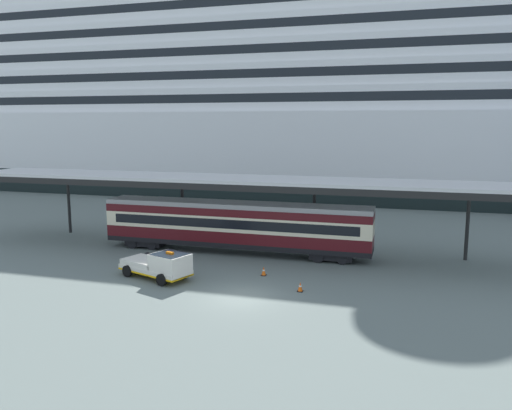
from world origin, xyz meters
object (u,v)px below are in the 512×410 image
at_px(traffic_cone_mid, 300,287).
at_px(train_carriage, 235,225).
at_px(traffic_cone_near, 264,271).
at_px(quay_bollard, 147,258).
at_px(cruise_ship, 326,92).
at_px(service_truck, 160,265).

bearing_deg(traffic_cone_mid, train_carriage, 130.95).
height_order(traffic_cone_near, quay_bollard, quay_bollard).
bearing_deg(cruise_ship, traffic_cone_near, -86.64).
distance_m(traffic_cone_mid, quay_bollard, 12.38).
bearing_deg(train_carriage, quay_bollard, -134.55).
distance_m(train_carriage, traffic_cone_near, 6.92).
bearing_deg(quay_bollard, service_truck, -48.79).
bearing_deg(train_carriage, traffic_cone_mid, -49.05).
distance_m(cruise_ship, traffic_cone_mid, 48.17).
distance_m(cruise_ship, quay_bollard, 45.57).
bearing_deg(service_truck, quay_bollard, 131.21).
bearing_deg(traffic_cone_near, cruise_ship, 93.36).
xyz_separation_m(cruise_ship, traffic_cone_near, (2.52, -42.96, -14.54)).
distance_m(service_truck, traffic_cone_mid, 9.54).
relative_size(service_truck, traffic_cone_near, 8.74).
bearing_deg(cruise_ship, train_carriage, -92.04).
bearing_deg(traffic_cone_mid, quay_bollard, 166.89).
distance_m(service_truck, traffic_cone_near, 7.02).
xyz_separation_m(train_carriage, traffic_cone_mid, (6.94, -8.00, -2.01)).
relative_size(service_truck, traffic_cone_mid, 9.25).
height_order(cruise_ship, quay_bollard, cruise_ship).
xyz_separation_m(cruise_ship, quay_bollard, (-6.45, -42.77, -14.34)).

